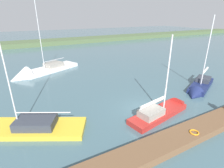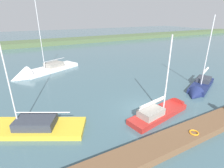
{
  "view_description": "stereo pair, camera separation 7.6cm",
  "coord_description": "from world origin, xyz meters",
  "px_view_note": "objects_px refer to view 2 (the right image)",
  "views": [
    {
      "loc": [
        9.52,
        11.03,
        8.26
      ],
      "look_at": [
        1.43,
        -3.77,
        1.58
      ],
      "focal_mm": 28.08,
      "sensor_mm": 36.0,
      "label": 1
    },
    {
      "loc": [
        9.45,
        11.07,
        8.26
      ],
      "look_at": [
        1.43,
        -3.77,
        1.58
      ],
      "focal_mm": 28.08,
      "sensor_mm": 36.0,
      "label": 2
    }
  ],
  "objects_px": {
    "life_ring_buoy": "(194,133)",
    "sailboat_behind_pier": "(0,129)",
    "sailboat_far_left": "(39,73)",
    "sailboat_outer_mooring": "(199,88)",
    "sailboat_mid_channel": "(165,111)"
  },
  "relations": [
    {
      "from": "life_ring_buoy",
      "to": "sailboat_behind_pier",
      "type": "distance_m",
      "value": 14.4
    },
    {
      "from": "sailboat_far_left",
      "to": "sailboat_outer_mooring",
      "type": "bearing_deg",
      "value": 111.07
    },
    {
      "from": "sailboat_outer_mooring",
      "to": "sailboat_far_left",
      "type": "relative_size",
      "value": 0.76
    },
    {
      "from": "life_ring_buoy",
      "to": "sailboat_outer_mooring",
      "type": "relative_size",
      "value": 0.07
    },
    {
      "from": "life_ring_buoy",
      "to": "sailboat_outer_mooring",
      "type": "bearing_deg",
      "value": -145.62
    },
    {
      "from": "sailboat_outer_mooring",
      "to": "sailboat_mid_channel",
      "type": "bearing_deg",
      "value": -9.52
    },
    {
      "from": "sailboat_mid_channel",
      "to": "sailboat_behind_pier",
      "type": "bearing_deg",
      "value": 152.45
    },
    {
      "from": "sailboat_far_left",
      "to": "sailboat_behind_pier",
      "type": "height_order",
      "value": "sailboat_far_left"
    },
    {
      "from": "sailboat_behind_pier",
      "to": "life_ring_buoy",
      "type": "bearing_deg",
      "value": 175.57
    },
    {
      "from": "life_ring_buoy",
      "to": "sailboat_far_left",
      "type": "distance_m",
      "value": 22.36
    },
    {
      "from": "life_ring_buoy",
      "to": "sailboat_far_left",
      "type": "height_order",
      "value": "sailboat_far_left"
    },
    {
      "from": "life_ring_buoy",
      "to": "sailboat_mid_channel",
      "type": "height_order",
      "value": "sailboat_mid_channel"
    },
    {
      "from": "life_ring_buoy",
      "to": "sailboat_far_left",
      "type": "xyz_separation_m",
      "value": [
        7.63,
        -21.02,
        -0.45
      ]
    },
    {
      "from": "life_ring_buoy",
      "to": "sailboat_behind_pier",
      "type": "height_order",
      "value": "sailboat_behind_pier"
    },
    {
      "from": "sailboat_outer_mooring",
      "to": "sailboat_behind_pier",
      "type": "xyz_separation_m",
      "value": [
        20.33,
        -2.16,
        -0.09
      ]
    }
  ]
}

